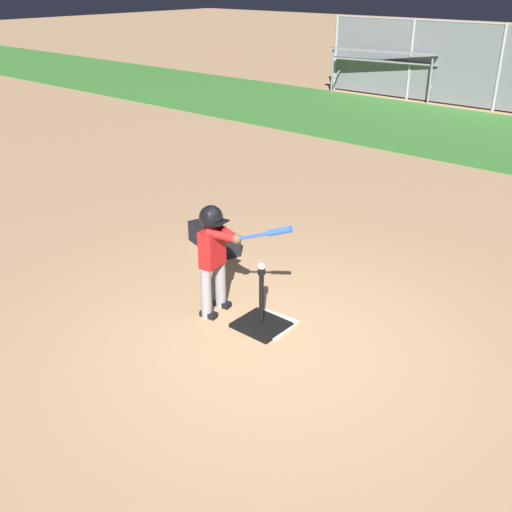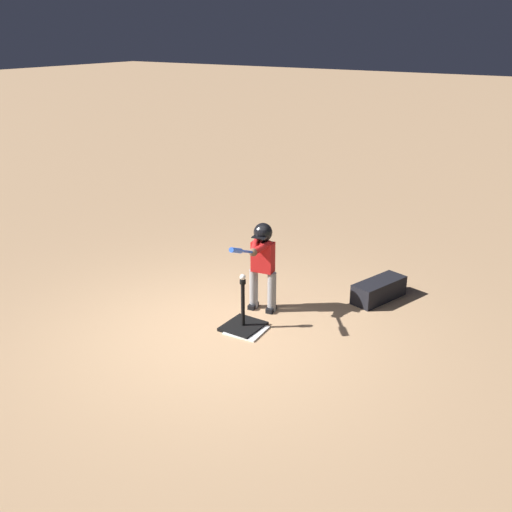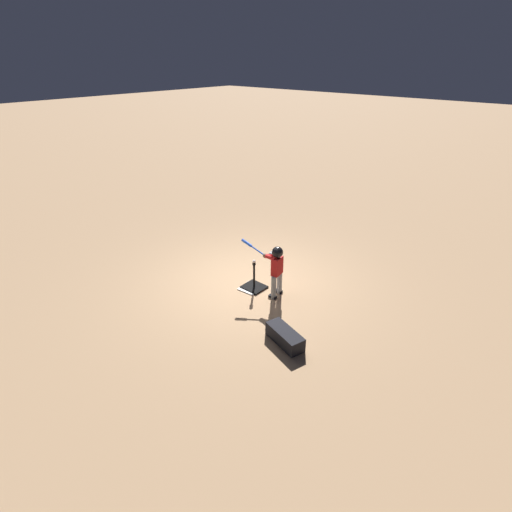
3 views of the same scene
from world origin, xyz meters
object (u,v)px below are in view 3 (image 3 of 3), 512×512
baseball (254,261)px  batting_tee (254,285)px  batter_child (276,265)px  equipment_bag (285,337)px

baseball → batting_tee: bearing=0.0°
batting_tee → baseball: 0.62m
batting_tee → batter_child: (-0.56, -0.08, 0.70)m
equipment_bag → baseball: bearing=-16.1°
baseball → batter_child: bearing=-171.8°
batting_tee → batter_child: 0.90m
batting_tee → baseball: bearing=0.0°
batting_tee → batter_child: bearing=-171.8°
batting_tee → baseball: baseball is taller
batting_tee → batter_child: size_ratio=0.54×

